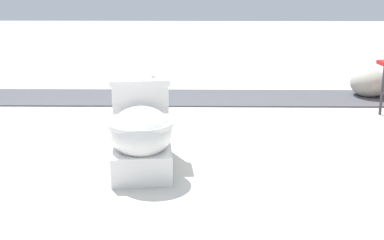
{
  "coord_description": "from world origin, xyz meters",
  "views": [
    {
      "loc": [
        3.21,
        0.45,
        1.23
      ],
      "look_at": [
        0.23,
        0.41,
        0.3
      ],
      "focal_mm": 50.0,
      "sensor_mm": 36.0,
      "label": 1
    }
  ],
  "objects": [
    {
      "name": "ground_plane",
      "position": [
        0.0,
        0.0,
        0.0
      ],
      "size": [
        14.0,
        14.0,
        0.0
      ],
      "primitive_type": "plane",
      "color": "beige"
    },
    {
      "name": "gravel_strip",
      "position": [
        -1.36,
        0.5,
        0.01
      ],
      "size": [
        0.56,
        8.0,
        0.01
      ],
      "primitive_type": "cube",
      "color": "#4C4C51",
      "rests_on": "ground"
    },
    {
      "name": "toilet",
      "position": [
        0.24,
        0.12,
        0.22
      ],
      "size": [
        0.67,
        0.44,
        0.52
      ],
      "rotation": [
        0.0,
        0.0,
        0.1
      ],
      "color": "white",
      "rests_on": "ground"
    },
    {
      "name": "boulder_near",
      "position": [
        -1.45,
        1.98,
        0.13
      ],
      "size": [
        0.45,
        0.45,
        0.25
      ],
      "primitive_type": "ellipsoid",
      "rotation": [
        0.0,
        0.0,
        0.95
      ],
      "color": "#ADA899",
      "rests_on": "ground"
    }
  ]
}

